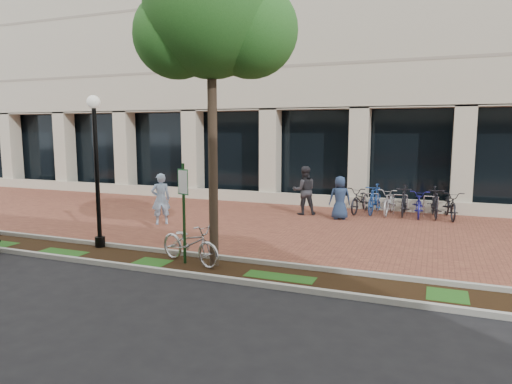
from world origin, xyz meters
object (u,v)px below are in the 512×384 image
(parking_sign, at_px, (183,201))
(pedestrian_right, at_px, (340,198))
(locked_bicycle, at_px, (190,243))
(pedestrian_mid, at_px, (304,191))
(street_tree, at_px, (214,19))
(lamppost, at_px, (96,163))
(bike_rack_cluster, at_px, (404,202))
(pedestrian_left, at_px, (161,199))

(parking_sign, relative_size, pedestrian_right, 1.54)
(locked_bicycle, relative_size, pedestrian_mid, 1.05)
(street_tree, bearing_deg, lamppost, 174.18)
(parking_sign, distance_m, pedestrian_right, 7.49)
(lamppost, bearing_deg, bike_rack_cluster, 46.79)
(parking_sign, height_order, locked_bicycle, parking_sign)
(pedestrian_left, xyz_separation_m, bike_rack_cluster, (7.78, 4.83, -0.35))
(parking_sign, xyz_separation_m, locked_bicycle, (0.12, 0.07, -1.06))
(pedestrian_mid, bearing_deg, lamppost, 35.57)
(parking_sign, bearing_deg, pedestrian_mid, 98.68)
(lamppost, relative_size, pedestrian_left, 2.34)
(locked_bicycle, distance_m, pedestrian_right, 7.35)
(pedestrian_left, bearing_deg, pedestrian_right, 169.41)
(locked_bicycle, height_order, pedestrian_mid, pedestrian_mid)
(pedestrian_right, bearing_deg, bike_rack_cluster, -161.79)
(lamppost, xyz_separation_m, pedestrian_right, (5.48, 6.50, -1.58))
(street_tree, relative_size, pedestrian_left, 4.18)
(parking_sign, xyz_separation_m, pedestrian_mid, (0.96, 7.48, -0.63))
(street_tree, bearing_deg, pedestrian_mid, 88.75)
(parking_sign, bearing_deg, bike_rack_cluster, 78.08)
(pedestrian_mid, bearing_deg, street_tree, 64.31)
(locked_bicycle, bearing_deg, parking_sign, 140.46)
(lamppost, xyz_separation_m, street_tree, (3.85, -0.39, 3.39))
(pedestrian_left, bearing_deg, locked_bicycle, 91.03)
(pedestrian_right, xyz_separation_m, bike_rack_cluster, (2.16, 1.64, -0.26))
(bike_rack_cluster, bearing_deg, parking_sign, -114.23)
(parking_sign, bearing_deg, pedestrian_right, 86.90)
(locked_bicycle, bearing_deg, pedestrian_right, 0.14)
(pedestrian_right, bearing_deg, pedestrian_mid, -35.53)
(pedestrian_right, bearing_deg, lamppost, 30.92)
(street_tree, height_order, locked_bicycle, street_tree)
(street_tree, bearing_deg, bike_rack_cluster, 66.00)
(street_tree, height_order, pedestrian_right, street_tree)
(pedestrian_mid, bearing_deg, bike_rack_cluster, 173.77)
(pedestrian_left, bearing_deg, pedestrian_mid, -178.94)
(parking_sign, relative_size, street_tree, 0.33)
(lamppost, height_order, locked_bicycle, lamppost)
(parking_sign, distance_m, locked_bicycle, 1.06)
(pedestrian_mid, xyz_separation_m, pedestrian_right, (1.48, -0.44, -0.14))
(pedestrian_left, distance_m, pedestrian_right, 6.47)
(locked_bicycle, bearing_deg, pedestrian_left, 59.75)
(pedestrian_mid, bearing_deg, parking_sign, 58.23)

